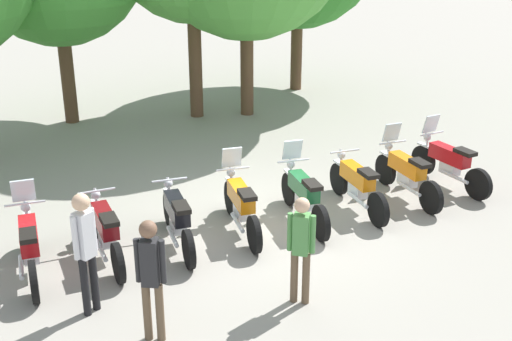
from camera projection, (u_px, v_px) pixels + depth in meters
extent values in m
plane|color=gray|center=(272.00, 225.00, 11.72)|extent=(80.00, 80.00, 0.00)
cylinder|color=black|center=(30.00, 235.00, 10.65)|extent=(0.26, 0.64, 0.64)
cylinder|color=black|center=(34.00, 282.00, 9.30)|extent=(0.26, 0.64, 0.64)
cube|color=silver|center=(27.00, 217.00, 10.53)|extent=(0.21, 0.38, 0.04)
cube|color=red|center=(29.00, 235.00, 9.89)|extent=(0.49, 0.98, 0.30)
cube|color=silver|center=(31.00, 252.00, 9.95)|extent=(0.31, 0.44, 0.24)
cube|color=black|center=(28.00, 235.00, 9.47)|extent=(0.34, 0.49, 0.08)
cylinder|color=silver|center=(27.00, 220.00, 10.46)|extent=(0.10, 0.23, 0.64)
cylinder|color=silver|center=(25.00, 204.00, 10.26)|extent=(0.61, 0.19, 0.04)
sphere|color=silver|center=(26.00, 207.00, 10.41)|extent=(0.19, 0.19, 0.16)
cylinder|color=silver|center=(21.00, 267.00, 9.66)|extent=(0.24, 0.70, 0.07)
cube|color=silver|center=(23.00, 191.00, 10.24)|extent=(0.38, 0.22, 0.39)
cylinder|color=black|center=(98.00, 222.00, 11.12)|extent=(0.22, 0.65, 0.64)
cylinder|color=black|center=(118.00, 263.00, 9.80)|extent=(0.22, 0.65, 0.64)
cube|color=silver|center=(96.00, 204.00, 10.99)|extent=(0.18, 0.38, 0.04)
cube|color=maroon|center=(105.00, 220.00, 10.37)|extent=(0.43, 0.98, 0.30)
cube|color=silver|center=(107.00, 237.00, 10.43)|extent=(0.29, 0.43, 0.24)
cube|color=black|center=(109.00, 220.00, 9.96)|extent=(0.32, 0.48, 0.08)
cylinder|color=silver|center=(97.00, 207.00, 10.93)|extent=(0.09, 0.23, 0.64)
cylinder|color=silver|center=(97.00, 191.00, 10.73)|extent=(0.62, 0.15, 0.04)
sphere|color=silver|center=(96.00, 195.00, 10.88)|extent=(0.19, 0.19, 0.16)
cylinder|color=silver|center=(101.00, 250.00, 10.14)|extent=(0.20, 0.70, 0.07)
cylinder|color=black|center=(169.00, 210.00, 11.57)|extent=(0.27, 0.64, 0.64)
cylinder|color=black|center=(189.00, 249.00, 10.21)|extent=(0.27, 0.64, 0.64)
cube|color=silver|center=(168.00, 192.00, 11.45)|extent=(0.21, 0.38, 0.04)
cube|color=black|center=(177.00, 208.00, 10.81)|extent=(0.51, 0.98, 0.30)
cube|color=silver|center=(178.00, 224.00, 10.86)|extent=(0.32, 0.45, 0.24)
cube|color=black|center=(181.00, 207.00, 10.38)|extent=(0.35, 0.49, 0.08)
cylinder|color=silver|center=(169.00, 196.00, 11.38)|extent=(0.11, 0.23, 0.64)
cylinder|color=silver|center=(169.00, 180.00, 11.18)|extent=(0.61, 0.21, 0.04)
sphere|color=silver|center=(168.00, 183.00, 11.34)|extent=(0.20, 0.20, 0.16)
cylinder|color=silver|center=(172.00, 236.00, 10.57)|extent=(0.26, 0.69, 0.07)
cylinder|color=black|center=(231.00, 198.00, 12.06)|extent=(0.29, 0.64, 0.64)
cylinder|color=black|center=(254.00, 234.00, 10.68)|extent=(0.29, 0.64, 0.64)
cube|color=silver|center=(230.00, 181.00, 11.94)|extent=(0.22, 0.38, 0.04)
cube|color=orange|center=(241.00, 196.00, 11.29)|extent=(0.54, 0.98, 0.30)
cube|color=silver|center=(242.00, 211.00, 11.34)|extent=(0.33, 0.45, 0.24)
cube|color=black|center=(247.00, 195.00, 10.86)|extent=(0.36, 0.49, 0.08)
cylinder|color=silver|center=(232.00, 184.00, 11.87)|extent=(0.12, 0.23, 0.64)
cylinder|color=silver|center=(233.00, 169.00, 11.66)|extent=(0.60, 0.22, 0.04)
sphere|color=silver|center=(231.00, 172.00, 11.82)|extent=(0.20, 0.20, 0.16)
cylinder|color=silver|center=(237.00, 222.00, 11.05)|extent=(0.28, 0.69, 0.07)
cube|color=silver|center=(232.00, 157.00, 11.64)|extent=(0.38, 0.24, 0.39)
cylinder|color=black|center=(289.00, 189.00, 12.45)|extent=(0.28, 0.64, 0.64)
cylinder|color=black|center=(321.00, 223.00, 11.07)|extent=(0.28, 0.64, 0.64)
cube|color=silver|center=(290.00, 173.00, 12.32)|extent=(0.22, 0.38, 0.04)
cube|color=#1E6033|center=(304.00, 186.00, 11.68)|extent=(0.53, 0.98, 0.30)
cube|color=silver|center=(304.00, 201.00, 11.73)|extent=(0.33, 0.45, 0.24)
cube|color=black|center=(312.00, 185.00, 11.25)|extent=(0.36, 0.49, 0.08)
cylinder|color=silver|center=(291.00, 176.00, 12.25)|extent=(0.11, 0.23, 0.64)
cylinder|color=silver|center=(293.00, 161.00, 12.05)|extent=(0.60, 0.22, 0.04)
sphere|color=silver|center=(291.00, 164.00, 12.21)|extent=(0.20, 0.20, 0.16)
cylinder|color=silver|center=(302.00, 212.00, 11.44)|extent=(0.27, 0.69, 0.07)
cube|color=silver|center=(292.00, 150.00, 12.03)|extent=(0.38, 0.23, 0.39)
cylinder|color=black|center=(339.00, 179.00, 12.93)|extent=(0.26, 0.64, 0.64)
cylinder|color=black|center=(378.00, 210.00, 11.58)|extent=(0.26, 0.64, 0.64)
cube|color=silver|center=(340.00, 163.00, 12.81)|extent=(0.21, 0.38, 0.04)
cube|color=orange|center=(357.00, 175.00, 12.17)|extent=(0.49, 0.98, 0.30)
cube|color=silver|center=(358.00, 190.00, 12.23)|extent=(0.31, 0.44, 0.24)
cube|color=black|center=(368.00, 173.00, 11.75)|extent=(0.34, 0.49, 0.08)
cylinder|color=silver|center=(342.00, 166.00, 12.74)|extent=(0.11, 0.23, 0.64)
cylinder|color=silver|center=(345.00, 151.00, 12.54)|extent=(0.61, 0.19, 0.04)
sphere|color=silver|center=(341.00, 155.00, 12.70)|extent=(0.20, 0.20, 0.16)
cylinder|color=silver|center=(358.00, 200.00, 11.94)|extent=(0.24, 0.69, 0.07)
cylinder|color=black|center=(385.00, 170.00, 13.41)|extent=(0.24, 0.65, 0.64)
cylinder|color=black|center=(431.00, 198.00, 12.08)|extent=(0.24, 0.65, 0.64)
cube|color=silver|center=(387.00, 154.00, 13.29)|extent=(0.19, 0.38, 0.04)
cube|color=orange|center=(407.00, 165.00, 12.66)|extent=(0.46, 0.98, 0.30)
cube|color=silver|center=(407.00, 179.00, 12.72)|extent=(0.30, 0.44, 0.24)
cube|color=black|center=(420.00, 163.00, 12.25)|extent=(0.33, 0.48, 0.08)
cylinder|color=silver|center=(389.00, 157.00, 13.22)|extent=(0.10, 0.23, 0.64)
cylinder|color=silver|center=(393.00, 142.00, 13.02)|extent=(0.61, 0.17, 0.04)
sphere|color=silver|center=(389.00, 146.00, 13.18)|extent=(0.19, 0.19, 0.16)
cylinder|color=silver|center=(409.00, 189.00, 12.42)|extent=(0.22, 0.70, 0.07)
cube|color=silver|center=(392.00, 132.00, 13.00)|extent=(0.38, 0.21, 0.39)
cylinder|color=black|center=(423.00, 160.00, 13.93)|extent=(0.16, 0.65, 0.64)
cylinder|color=black|center=(478.00, 184.00, 12.67)|extent=(0.16, 0.65, 0.64)
cube|color=silver|center=(425.00, 145.00, 13.81)|extent=(0.15, 0.37, 0.04)
cube|color=red|center=(450.00, 155.00, 13.21)|extent=(0.35, 0.97, 0.30)
cube|color=silver|center=(450.00, 168.00, 13.27)|extent=(0.26, 0.42, 0.24)
cube|color=black|center=(465.00, 152.00, 12.82)|extent=(0.28, 0.46, 0.08)
cylinder|color=silver|center=(428.00, 147.00, 13.74)|extent=(0.07, 0.23, 0.64)
cylinder|color=silver|center=(432.00, 134.00, 13.55)|extent=(0.62, 0.10, 0.04)
sphere|color=silver|center=(427.00, 137.00, 13.70)|extent=(0.17, 0.17, 0.16)
cylinder|color=silver|center=(455.00, 177.00, 12.98)|extent=(0.14, 0.70, 0.07)
cube|color=silver|center=(431.00, 124.00, 13.52)|extent=(0.37, 0.17, 0.39)
cylinder|color=brown|center=(147.00, 312.00, 8.42)|extent=(0.16, 0.16, 0.84)
cylinder|color=brown|center=(160.00, 312.00, 8.41)|extent=(0.16, 0.16, 0.84)
cube|color=#262628|center=(150.00, 262.00, 8.15)|extent=(0.30, 0.29, 0.63)
cylinder|color=#262628|center=(138.00, 260.00, 8.16)|extent=(0.11, 0.11, 0.60)
cylinder|color=#262628|center=(163.00, 262.00, 8.12)|extent=(0.11, 0.11, 0.60)
sphere|color=brown|center=(148.00, 229.00, 7.98)|extent=(0.32, 0.32, 0.23)
cylinder|color=black|center=(94.00, 282.00, 9.07)|extent=(0.14, 0.14, 0.88)
cylinder|color=black|center=(85.00, 287.00, 8.94)|extent=(0.14, 0.14, 0.88)
cube|color=silver|center=(84.00, 235.00, 8.72)|extent=(0.28, 0.27, 0.66)
cylinder|color=silver|center=(93.00, 229.00, 8.84)|extent=(0.10, 0.10, 0.63)
cylinder|color=silver|center=(75.00, 238.00, 8.59)|extent=(0.10, 0.10, 0.63)
sphere|color=#DBAD89|center=(81.00, 202.00, 8.55)|extent=(0.31, 0.31, 0.24)
cylinder|color=brown|center=(294.00, 277.00, 9.27)|extent=(0.16, 0.16, 0.80)
cylinder|color=brown|center=(306.00, 278.00, 9.23)|extent=(0.16, 0.16, 0.80)
cube|color=#4C8C47|center=(301.00, 234.00, 9.00)|extent=(0.30, 0.30, 0.60)
cylinder|color=#4C8C47|center=(290.00, 232.00, 9.03)|extent=(0.11, 0.11, 0.57)
cylinder|color=#4C8C47|center=(313.00, 234.00, 8.95)|extent=(0.11, 0.11, 0.57)
sphere|color=#DBAD89|center=(302.00, 205.00, 8.84)|extent=(0.31, 0.31, 0.22)
cylinder|color=brown|center=(67.00, 72.00, 17.11)|extent=(0.36, 0.36, 2.74)
cylinder|color=brown|center=(195.00, 59.00, 17.55)|extent=(0.36, 0.36, 3.19)
cylinder|color=brown|center=(247.00, 63.00, 17.77)|extent=(0.36, 0.36, 2.91)
cylinder|color=brown|center=(297.00, 47.00, 20.45)|extent=(0.36, 0.36, 2.69)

